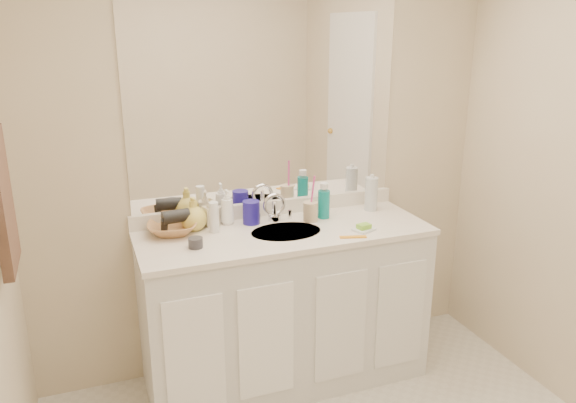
# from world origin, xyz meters

# --- Properties ---
(wall_back) EXTENTS (2.60, 0.02, 2.40)m
(wall_back) POSITION_xyz_m (0.00, 1.30, 1.20)
(wall_back) COLOR beige
(wall_back) RESTS_ON floor
(vanity_cabinet) EXTENTS (1.50, 0.55, 0.85)m
(vanity_cabinet) POSITION_xyz_m (0.00, 1.02, 0.42)
(vanity_cabinet) COLOR silver
(vanity_cabinet) RESTS_ON floor
(countertop) EXTENTS (1.52, 0.57, 0.03)m
(countertop) POSITION_xyz_m (0.00, 1.02, 0.86)
(countertop) COLOR white
(countertop) RESTS_ON vanity_cabinet
(backsplash) EXTENTS (1.52, 0.03, 0.08)m
(backsplash) POSITION_xyz_m (0.00, 1.29, 0.92)
(backsplash) COLOR white
(backsplash) RESTS_ON countertop
(sink_basin) EXTENTS (0.37, 0.37, 0.02)m
(sink_basin) POSITION_xyz_m (0.00, 1.00, 0.87)
(sink_basin) COLOR beige
(sink_basin) RESTS_ON countertop
(faucet) EXTENTS (0.02, 0.02, 0.11)m
(faucet) POSITION_xyz_m (0.00, 1.18, 0.94)
(faucet) COLOR silver
(faucet) RESTS_ON countertop
(mirror) EXTENTS (1.48, 0.01, 1.20)m
(mirror) POSITION_xyz_m (0.00, 1.29, 1.56)
(mirror) COLOR white
(mirror) RESTS_ON wall_back
(blue_mug) EXTENTS (0.09, 0.09, 0.12)m
(blue_mug) POSITION_xyz_m (-0.13, 1.18, 0.94)
(blue_mug) COLOR navy
(blue_mug) RESTS_ON countertop
(tan_cup) EXTENTS (0.10, 0.10, 0.11)m
(tan_cup) POSITION_xyz_m (0.18, 1.11, 0.93)
(tan_cup) COLOR #C8B28D
(tan_cup) RESTS_ON countertop
(toothbrush) EXTENTS (0.03, 0.04, 0.21)m
(toothbrush) POSITION_xyz_m (0.19, 1.11, 1.03)
(toothbrush) COLOR #EB3E9D
(toothbrush) RESTS_ON tan_cup
(mouthwash_bottle) EXTENTS (0.08, 0.08, 0.16)m
(mouthwash_bottle) POSITION_xyz_m (0.27, 1.13, 0.96)
(mouthwash_bottle) COLOR #0A7E80
(mouthwash_bottle) RESTS_ON countertop
(clear_pump_bottle) EXTENTS (0.09, 0.09, 0.19)m
(clear_pump_bottle) POSITION_xyz_m (0.58, 1.16, 0.98)
(clear_pump_bottle) COLOR silver
(clear_pump_bottle) RESTS_ON countertop
(soap_dish) EXTENTS (0.13, 0.11, 0.01)m
(soap_dish) POSITION_xyz_m (0.38, 0.87, 0.89)
(soap_dish) COLOR white
(soap_dish) RESTS_ON countertop
(green_soap) EXTENTS (0.08, 0.06, 0.02)m
(green_soap) POSITION_xyz_m (0.38, 0.87, 0.90)
(green_soap) COLOR #85D133
(green_soap) RESTS_ON soap_dish
(orange_comb) EXTENTS (0.14, 0.06, 0.01)m
(orange_comb) POSITION_xyz_m (0.28, 0.80, 0.88)
(orange_comb) COLOR orange
(orange_comb) RESTS_ON countertop
(dark_jar) EXTENTS (0.09, 0.09, 0.05)m
(dark_jar) POSITION_xyz_m (-0.48, 0.95, 0.90)
(dark_jar) COLOR #333138
(dark_jar) RESTS_ON countertop
(extra_white_bottle) EXTENTS (0.06, 0.06, 0.16)m
(extra_white_bottle) POSITION_xyz_m (-0.35, 1.13, 0.96)
(extra_white_bottle) COLOR white
(extra_white_bottle) RESTS_ON countertop
(soap_bottle_white) EXTENTS (0.08, 0.08, 0.19)m
(soap_bottle_white) POSITION_xyz_m (-0.25, 1.23, 0.97)
(soap_bottle_white) COLOR white
(soap_bottle_white) RESTS_ON countertop
(soap_bottle_cream) EXTENTS (0.08, 0.09, 0.16)m
(soap_bottle_cream) POSITION_xyz_m (-0.34, 1.23, 0.96)
(soap_bottle_cream) COLOR beige
(soap_bottle_cream) RESTS_ON countertop
(soap_bottle_yellow) EXTENTS (0.15, 0.15, 0.17)m
(soap_bottle_yellow) POSITION_xyz_m (-0.44, 1.20, 0.97)
(soap_bottle_yellow) COLOR #E0CD57
(soap_bottle_yellow) RESTS_ON countertop
(wicker_basket) EXTENTS (0.29, 0.29, 0.06)m
(wicker_basket) POSITION_xyz_m (-0.55, 1.18, 0.91)
(wicker_basket) COLOR #A57042
(wicker_basket) RESTS_ON countertop
(hair_dryer) EXTENTS (0.14, 0.08, 0.07)m
(hair_dryer) POSITION_xyz_m (-0.53, 1.18, 0.97)
(hair_dryer) COLOR black
(hair_dryer) RESTS_ON wicker_basket
(hand_towel) EXTENTS (0.04, 0.32, 0.55)m
(hand_towel) POSITION_xyz_m (-1.25, 0.77, 1.25)
(hand_towel) COLOR #33231B
(hand_towel) RESTS_ON towel_ring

